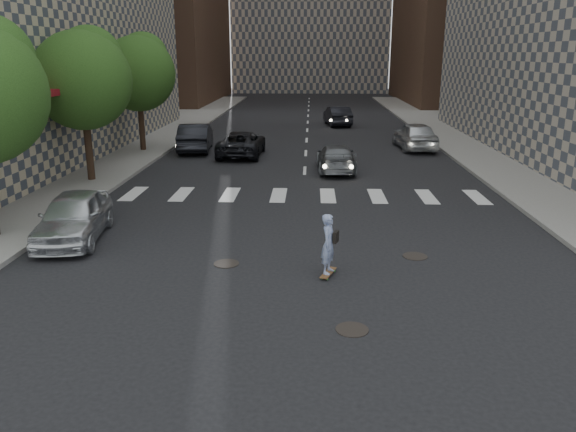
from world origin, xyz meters
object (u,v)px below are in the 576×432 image
(silver_sedan, at_px, (74,216))
(traffic_car_d, at_px, (415,136))
(traffic_car_b, at_px, (336,158))
(tree_c, at_px, (139,70))
(traffic_car_e, at_px, (337,116))
(tree_b, at_px, (84,76))
(skateboarder, at_px, (329,244))
(traffic_car_c, at_px, (242,144))
(traffic_car_a, at_px, (196,137))

(silver_sedan, xyz_separation_m, traffic_car_d, (13.50, 17.50, 0.09))
(traffic_car_b, xyz_separation_m, traffic_car_d, (4.97, 6.62, 0.18))
(tree_c, relative_size, silver_sedan, 1.52)
(tree_c, height_order, traffic_car_e, tree_c)
(traffic_car_b, height_order, traffic_car_d, traffic_car_d)
(tree_b, distance_m, skateboarder, 15.26)
(tree_c, relative_size, traffic_car_c, 1.32)
(tree_b, xyz_separation_m, traffic_car_b, (10.98, 2.86, -4.00))
(traffic_car_a, relative_size, traffic_car_b, 1.11)
(silver_sedan, bearing_deg, traffic_car_c, 69.32)
(skateboarder, height_order, traffic_car_e, skateboarder)
(tree_b, bearing_deg, silver_sedan, -72.97)
(traffic_car_a, bearing_deg, traffic_car_b, 139.52)
(tree_b, relative_size, traffic_car_c, 1.32)
(tree_c, height_order, traffic_car_a, tree_c)
(traffic_car_a, distance_m, traffic_car_c, 3.29)
(traffic_car_b, xyz_separation_m, traffic_car_e, (0.85, 18.00, 0.12))
(tree_c, distance_m, traffic_car_b, 12.77)
(traffic_car_a, relative_size, traffic_car_d, 1.01)
(tree_b, height_order, tree_c, same)
(traffic_car_e, bearing_deg, traffic_car_d, 101.96)
(skateboarder, xyz_separation_m, traffic_car_d, (5.71, 20.15, -0.05))
(silver_sedan, bearing_deg, traffic_car_e, 64.24)
(traffic_car_a, bearing_deg, skateboarder, 105.01)
(silver_sedan, distance_m, traffic_car_d, 22.10)
(traffic_car_d, relative_size, traffic_car_e, 1.05)
(tree_b, relative_size, traffic_car_b, 1.49)
(silver_sedan, bearing_deg, traffic_car_b, 44.12)
(tree_b, height_order, skateboarder, tree_b)
(skateboarder, distance_m, traffic_car_b, 13.55)
(traffic_car_e, bearing_deg, tree_b, 52.48)
(tree_c, height_order, traffic_car_b, tree_c)
(traffic_car_c, xyz_separation_m, traffic_car_e, (5.97, 14.00, 0.07))
(tree_c, bearing_deg, silver_sedan, -81.28)
(traffic_car_d, xyz_separation_m, traffic_car_e, (-4.13, 11.38, -0.07))
(tree_c, distance_m, traffic_car_e, 17.90)
(skateboarder, distance_m, traffic_car_e, 31.56)
(tree_c, bearing_deg, traffic_car_c, -10.98)
(traffic_car_e, bearing_deg, tree_c, 39.43)
(traffic_car_a, bearing_deg, traffic_car_d, 178.90)
(tree_b, relative_size, traffic_car_d, 1.36)
(skateboarder, height_order, traffic_car_d, skateboarder)
(traffic_car_b, bearing_deg, skateboarder, 85.50)
(tree_c, bearing_deg, skateboarder, -61.24)
(tree_b, height_order, traffic_car_c, tree_b)
(silver_sedan, relative_size, traffic_car_b, 0.98)
(traffic_car_c, bearing_deg, traffic_car_b, 143.49)
(silver_sedan, relative_size, traffic_car_c, 0.87)
(skateboarder, xyz_separation_m, traffic_car_a, (-7.29, 19.05, -0.06))
(tree_b, height_order, traffic_car_e, tree_b)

